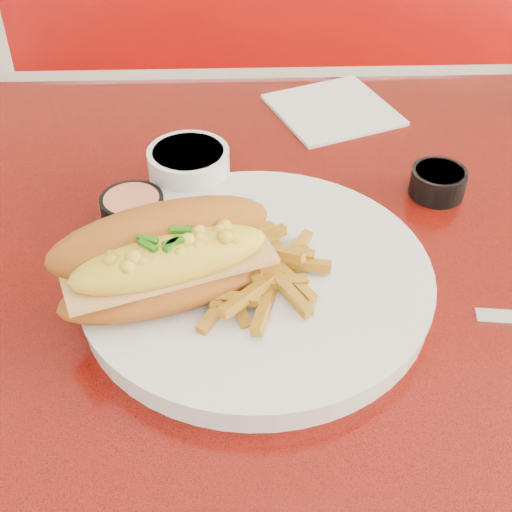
{
  "coord_description": "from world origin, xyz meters",
  "views": [
    {
      "loc": [
        -0.13,
        -0.48,
        1.2
      ],
      "look_at": [
        -0.11,
        -0.02,
        0.81
      ],
      "focal_mm": 50.0,
      "sensor_mm": 36.0,
      "label": 1
    }
  ],
  "objects_px": {
    "sauce_cup_left": "(133,210)",
    "sauce_cup_right": "(438,181)",
    "dinner_plate": "(256,280)",
    "mac_hoagie": "(167,259)",
    "gravy_ramekin": "(189,169)",
    "booth_bench_far": "(294,192)",
    "fork": "(298,315)",
    "diner_table": "(362,387)"
  },
  "relations": [
    {
      "from": "sauce_cup_left",
      "to": "sauce_cup_right",
      "type": "relative_size",
      "value": 1.1
    },
    {
      "from": "dinner_plate",
      "to": "mac_hoagie",
      "type": "bearing_deg",
      "value": -163.93
    },
    {
      "from": "gravy_ramekin",
      "to": "sauce_cup_right",
      "type": "distance_m",
      "value": 0.26
    },
    {
      "from": "mac_hoagie",
      "to": "sauce_cup_left",
      "type": "xyz_separation_m",
      "value": [
        -0.04,
        0.12,
        -0.04
      ]
    },
    {
      "from": "booth_bench_far",
      "to": "fork",
      "type": "distance_m",
      "value": 1.02
    },
    {
      "from": "booth_bench_far",
      "to": "mac_hoagie",
      "type": "xyz_separation_m",
      "value": [
        -0.18,
        -0.85,
        0.54
      ]
    },
    {
      "from": "dinner_plate",
      "to": "fork",
      "type": "relative_size",
      "value": 3.19
    },
    {
      "from": "diner_table",
      "to": "sauce_cup_right",
      "type": "xyz_separation_m",
      "value": [
        0.08,
        0.12,
        0.18
      ]
    },
    {
      "from": "mac_hoagie",
      "to": "fork",
      "type": "height_order",
      "value": "mac_hoagie"
    },
    {
      "from": "sauce_cup_left",
      "to": "diner_table",
      "type": "bearing_deg",
      "value": -19.5
    },
    {
      "from": "dinner_plate",
      "to": "sauce_cup_left",
      "type": "distance_m",
      "value": 0.15
    },
    {
      "from": "gravy_ramekin",
      "to": "booth_bench_far",
      "type": "bearing_deg",
      "value": 75.32
    },
    {
      "from": "booth_bench_far",
      "to": "sauce_cup_left",
      "type": "distance_m",
      "value": 0.91
    },
    {
      "from": "diner_table",
      "to": "sauce_cup_right",
      "type": "relative_size",
      "value": 18.21
    },
    {
      "from": "gravy_ramekin",
      "to": "fork",
      "type": "bearing_deg",
      "value": -65.55
    },
    {
      "from": "dinner_plate",
      "to": "fork",
      "type": "height_order",
      "value": "dinner_plate"
    },
    {
      "from": "sauce_cup_right",
      "to": "diner_table",
      "type": "bearing_deg",
      "value": -123.19
    },
    {
      "from": "fork",
      "to": "sauce_cup_right",
      "type": "distance_m",
      "value": 0.25
    },
    {
      "from": "diner_table",
      "to": "booth_bench_far",
      "type": "height_order",
      "value": "booth_bench_far"
    },
    {
      "from": "diner_table",
      "to": "gravy_ramekin",
      "type": "distance_m",
      "value": 0.29
    },
    {
      "from": "fork",
      "to": "dinner_plate",
      "type": "bearing_deg",
      "value": 11.56
    },
    {
      "from": "sauce_cup_right",
      "to": "gravy_ramekin",
      "type": "bearing_deg",
      "value": 176.1
    },
    {
      "from": "fork",
      "to": "gravy_ramekin",
      "type": "relative_size",
      "value": 1.2
    },
    {
      "from": "fork",
      "to": "gravy_ramekin",
      "type": "distance_m",
      "value": 0.23
    },
    {
      "from": "sauce_cup_left",
      "to": "sauce_cup_right",
      "type": "xyz_separation_m",
      "value": [
        0.31,
        0.04,
        -0.0
      ]
    },
    {
      "from": "mac_hoagie",
      "to": "sauce_cup_right",
      "type": "relative_size",
      "value": 3.07
    },
    {
      "from": "mac_hoagie",
      "to": "fork",
      "type": "relative_size",
      "value": 1.7
    },
    {
      "from": "dinner_plate",
      "to": "sauce_cup_right",
      "type": "height_order",
      "value": "sauce_cup_right"
    },
    {
      "from": "diner_table",
      "to": "mac_hoagie",
      "type": "bearing_deg",
      "value": -167.74
    },
    {
      "from": "fork",
      "to": "sauce_cup_right",
      "type": "xyz_separation_m",
      "value": [
        0.16,
        0.19,
        -0.01
      ]
    },
    {
      "from": "booth_bench_far",
      "to": "dinner_plate",
      "type": "bearing_deg",
      "value": -97.72
    },
    {
      "from": "sauce_cup_right",
      "to": "sauce_cup_left",
      "type": "bearing_deg",
      "value": -172.58
    },
    {
      "from": "booth_bench_far",
      "to": "mac_hoagie",
      "type": "bearing_deg",
      "value": -102.27
    },
    {
      "from": "gravy_ramekin",
      "to": "sauce_cup_right",
      "type": "xyz_separation_m",
      "value": [
        0.26,
        -0.02,
        -0.01
      ]
    },
    {
      "from": "booth_bench_far",
      "to": "sauce_cup_left",
      "type": "bearing_deg",
      "value": -107.43
    },
    {
      "from": "booth_bench_far",
      "to": "fork",
      "type": "height_order",
      "value": "booth_bench_far"
    },
    {
      "from": "booth_bench_far",
      "to": "gravy_ramekin",
      "type": "bearing_deg",
      "value": -104.68
    },
    {
      "from": "diner_table",
      "to": "booth_bench_far",
      "type": "bearing_deg",
      "value": 90.0
    },
    {
      "from": "sauce_cup_left",
      "to": "fork",
      "type": "bearing_deg",
      "value": -45.8
    },
    {
      "from": "gravy_ramekin",
      "to": "sauce_cup_right",
      "type": "bearing_deg",
      "value": -3.9
    },
    {
      "from": "booth_bench_far",
      "to": "dinner_plate",
      "type": "height_order",
      "value": "booth_bench_far"
    },
    {
      "from": "fork",
      "to": "gravy_ramekin",
      "type": "bearing_deg",
      "value": 4.54
    }
  ]
}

